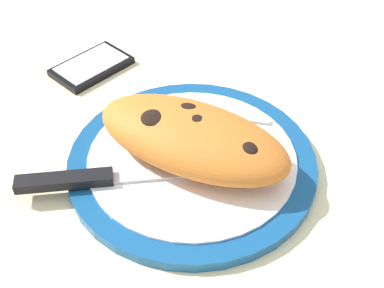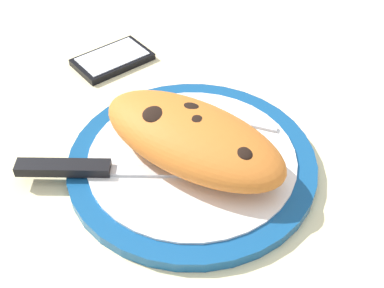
{
  "view_description": "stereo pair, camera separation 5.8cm",
  "coord_description": "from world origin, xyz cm",
  "px_view_note": "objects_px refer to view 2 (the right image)",
  "views": [
    {
      "loc": [
        -7.02,
        41.5,
        43.43
      ],
      "look_at": [
        0.0,
        0.0,
        3.68
      ],
      "focal_mm": 46.66,
      "sensor_mm": 36.0,
      "label": 1
    },
    {
      "loc": [
        -12.64,
        40.14,
        43.43
      ],
      "look_at": [
        0.0,
        0.0,
        3.68
      ],
      "focal_mm": 46.66,
      "sensor_mm": 36.0,
      "label": 2
    }
  ],
  "objects_px": {
    "plate": "(192,161)",
    "calzone": "(188,139)",
    "fork": "(197,112)",
    "smartphone": "(113,59)",
    "knife": "(93,169)"
  },
  "relations": [
    {
      "from": "plate",
      "to": "calzone",
      "type": "xyz_separation_m",
      "value": [
        0.0,
        0.0,
        0.04
      ]
    },
    {
      "from": "plate",
      "to": "fork",
      "type": "distance_m",
      "value": 0.08
    },
    {
      "from": "fork",
      "to": "smartphone",
      "type": "distance_m",
      "value": 0.19
    },
    {
      "from": "plate",
      "to": "smartphone",
      "type": "xyz_separation_m",
      "value": [
        0.18,
        -0.18,
        -0.0
      ]
    },
    {
      "from": "plate",
      "to": "fork",
      "type": "bearing_deg",
      "value": -77.1
    },
    {
      "from": "plate",
      "to": "calzone",
      "type": "height_order",
      "value": "calzone"
    },
    {
      "from": "calzone",
      "to": "knife",
      "type": "xyz_separation_m",
      "value": [
        0.1,
        0.05,
        -0.03
      ]
    },
    {
      "from": "plate",
      "to": "knife",
      "type": "bearing_deg",
      "value": 30.04
    },
    {
      "from": "knife",
      "to": "plate",
      "type": "bearing_deg",
      "value": -149.96
    },
    {
      "from": "smartphone",
      "to": "knife",
      "type": "bearing_deg",
      "value": 109.49
    },
    {
      "from": "calzone",
      "to": "knife",
      "type": "height_order",
      "value": "calzone"
    },
    {
      "from": "calzone",
      "to": "fork",
      "type": "distance_m",
      "value": 0.09
    },
    {
      "from": "plate",
      "to": "fork",
      "type": "xyz_separation_m",
      "value": [
        0.02,
        -0.08,
        0.01
      ]
    },
    {
      "from": "calzone",
      "to": "smartphone",
      "type": "height_order",
      "value": "calzone"
    },
    {
      "from": "knife",
      "to": "smartphone",
      "type": "distance_m",
      "value": 0.25
    }
  ]
}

